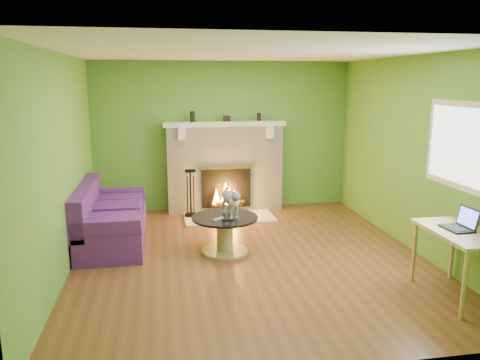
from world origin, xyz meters
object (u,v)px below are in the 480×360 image
at_px(desk, 461,239).
at_px(cat, 230,201).
at_px(coffee_table, 225,232).
at_px(sofa, 109,220).

height_order(desk, cat, cat).
height_order(coffee_table, desk, desk).
height_order(sofa, cat, cat).
relative_size(sofa, cat, 2.99).
bearing_deg(desk, coffee_table, 142.24).
xyz_separation_m(sofa, desk, (3.81, -2.40, 0.32)).
distance_m(sofa, coffee_table, 1.70).
distance_m(sofa, desk, 4.52).
relative_size(sofa, desk, 1.88).
xyz_separation_m(sofa, coffee_table, (1.57, -0.67, -0.04)).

